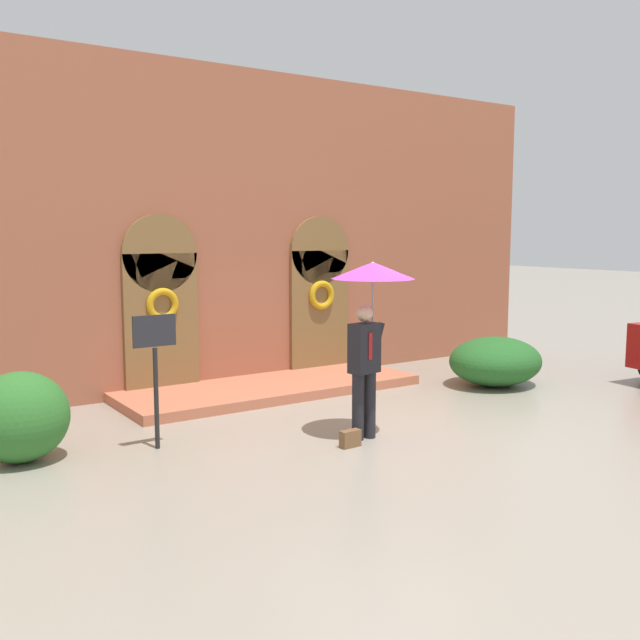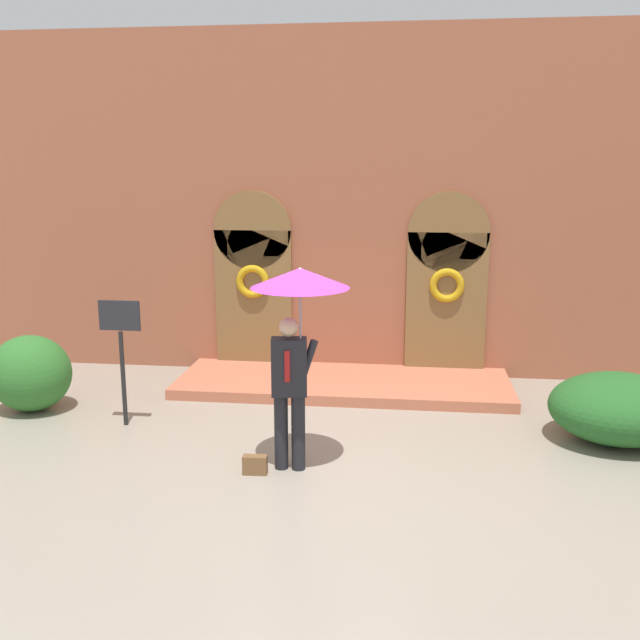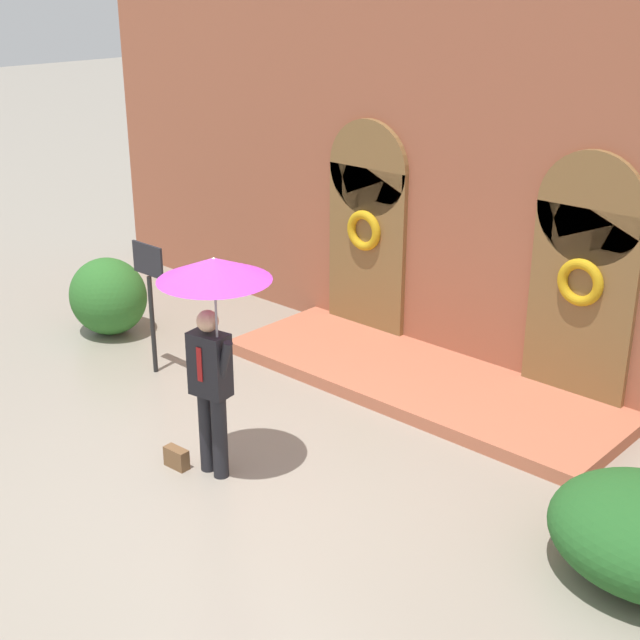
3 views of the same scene
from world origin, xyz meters
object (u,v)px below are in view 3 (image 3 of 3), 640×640
Objects in this scene: shrub_left at (108,296)px; person_with_umbrella at (213,302)px; handbag at (177,458)px; sign_post at (150,287)px.

person_with_umbrella is at bearing -20.60° from shrub_left.
sign_post is at bearing 144.43° from handbag.
handbag is 4.05m from shrub_left.
sign_post is (-2.55, 1.14, -0.75)m from person_with_umbrella.
shrub_left is at bearing 165.36° from sign_post.
sign_post reaches higher than shrub_left.
person_with_umbrella is 1.37× the size of sign_post.
sign_post is 1.49× the size of shrub_left.
sign_post is (-2.08, 1.34, 1.05)m from handbag.
person_with_umbrella reaches higher than handbag.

